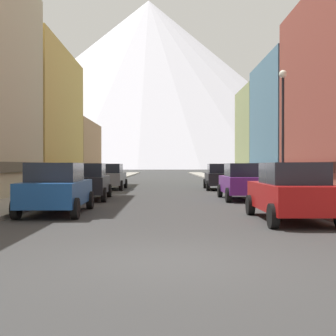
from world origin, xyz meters
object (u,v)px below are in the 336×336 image
(car_right_0, at_px, (291,192))
(streetlamp_right, at_px, (283,115))
(trash_bin_right, at_px, (312,189))
(potted_plant_0, at_px, (294,185))
(potted_plant_1, at_px, (301,186))
(pedestrian_0, at_px, (244,175))
(car_left_1, at_px, (88,181))
(car_right_1, at_px, (243,181))
(car_left_2, at_px, (110,176))
(car_right_2, at_px, (220,176))
(car_left_0, at_px, (57,188))

(car_right_0, xyz_separation_m, streetlamp_right, (1.55, 6.76, 3.09))
(car_right_0, height_order, trash_bin_right, car_right_0)
(potted_plant_0, relative_size, streetlamp_right, 0.15)
(car_right_0, distance_m, streetlamp_right, 7.59)
(potted_plant_1, distance_m, pedestrian_0, 12.12)
(potted_plant_1, bearing_deg, trash_bin_right, -100.33)
(car_left_1, height_order, car_right_0, same)
(potted_plant_1, height_order, pedestrian_0, pedestrian_0)
(car_left_1, distance_m, streetlamp_right, 9.80)
(car_right_0, relative_size, pedestrian_0, 2.61)
(trash_bin_right, bearing_deg, car_left_1, 165.48)
(car_right_1, relative_size, streetlamp_right, 0.75)
(car_left_1, xyz_separation_m, streetlamp_right, (9.15, -1.69, 3.09))
(potted_plant_0, distance_m, streetlamp_right, 5.35)
(car_right_0, relative_size, potted_plant_0, 5.17)
(car_left_2, height_order, pedestrian_0, pedestrian_0)
(car_right_1, height_order, car_right_2, same)
(car_right_2, bearing_deg, streetlamp_right, -81.60)
(car_right_0, distance_m, potted_plant_0, 11.06)
(potted_plant_0, xyz_separation_m, streetlamp_right, (-1.65, -3.83, 3.36))
(car_left_0, relative_size, potted_plant_1, 5.02)
(trash_bin_right, bearing_deg, car_right_1, 135.82)
(car_left_2, distance_m, potted_plant_0, 12.89)
(car_left_1, distance_m, car_left_2, 9.17)
(car_right_1, relative_size, pedestrian_0, 2.61)
(potted_plant_0, bearing_deg, car_right_1, -144.41)
(car_left_1, xyz_separation_m, car_right_1, (7.60, -0.15, 0.00))
(car_right_2, height_order, potted_plant_0, car_right_2)
(car_left_0, bearing_deg, pedestrian_0, 62.61)
(trash_bin_right, distance_m, potted_plant_0, 4.81)
(pedestrian_0, bearing_deg, car_right_0, -96.51)
(potted_plant_0, bearing_deg, car_left_2, 146.93)
(car_right_1, height_order, potted_plant_0, car_right_1)
(car_left_0, height_order, car_left_1, same)
(car_left_2, bearing_deg, pedestrian_0, 21.01)
(car_right_1, distance_m, streetlamp_right, 3.78)
(car_right_1, xyz_separation_m, potted_plant_0, (3.20, 2.29, -0.27))
(car_left_0, distance_m, trash_bin_right, 10.82)
(car_left_2, height_order, car_right_2, same)
(trash_bin_right, height_order, potted_plant_0, trash_bin_right)
(car_right_0, bearing_deg, car_left_1, 131.98)
(car_right_1, relative_size, trash_bin_right, 4.51)
(car_left_2, relative_size, car_right_1, 1.00)
(car_left_2, relative_size, potted_plant_0, 5.17)
(car_right_2, bearing_deg, car_left_1, -130.72)
(car_left_0, relative_size, car_right_2, 1.00)
(car_left_0, distance_m, car_right_0, 7.88)
(car_right_0, distance_m, pedestrian_0, 21.62)
(potted_plant_0, height_order, pedestrian_0, pedestrian_0)
(car_left_1, height_order, car_right_1, same)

